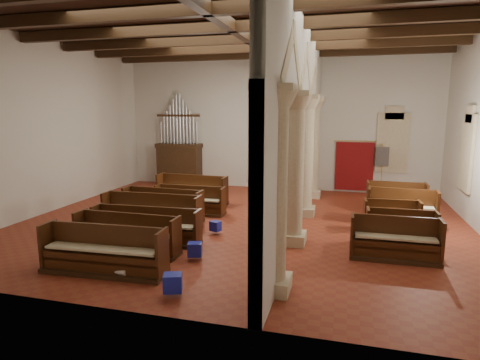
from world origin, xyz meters
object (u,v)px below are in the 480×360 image
nave_pew_0 (104,258)px  pipe_organ (179,157)px  processional_banner (381,178)px  aisle_pew_0 (394,245)px  lectern (192,175)px

nave_pew_0 → pipe_organ: bearing=101.4°
processional_banner → aisle_pew_0: 7.55m
pipe_organ → lectern: size_ratio=3.61×
lectern → nave_pew_0: lectern is taller
lectern → aisle_pew_0: size_ratio=0.58×
nave_pew_0 → aisle_pew_0: size_ratio=1.37×
nave_pew_0 → aisle_pew_0: (6.35, 2.54, -0.00)m
nave_pew_0 → aisle_pew_0: nave_pew_0 is taller
lectern → processional_banner: size_ratio=0.55×
nave_pew_0 → aisle_pew_0: bearing=19.2°
pipe_organ → aisle_pew_0: bearing=-40.4°
pipe_organ → lectern: 1.07m
lectern → processional_banner: (8.47, 0.00, 0.27)m
processional_banner → nave_pew_0: bearing=-108.8°
pipe_organ → nave_pew_0: bearing=-75.9°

